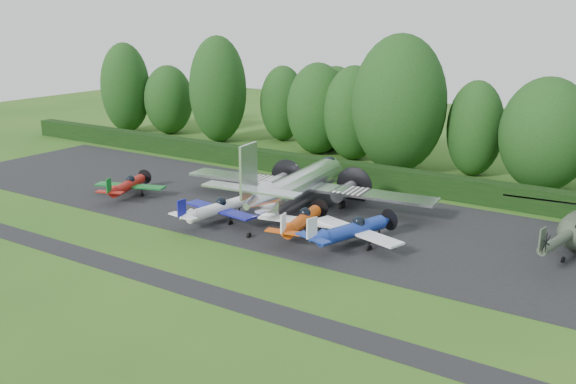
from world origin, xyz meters
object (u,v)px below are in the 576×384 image
Objects in this scene: transport_plane at (298,185)px; light_plane_orange at (302,221)px; light_plane_white at (216,209)px; light_plane_red at (128,185)px; light_plane_blue at (352,230)px.

light_plane_orange is at bearing -48.80° from transport_plane.
transport_plane is 3.09× the size of light_plane_white.
light_plane_white is (11.20, -1.38, 0.07)m from light_plane_red.
light_plane_white is 0.98× the size of light_plane_orange.
transport_plane is at bearing 135.23° from light_plane_orange.
light_plane_blue is (4.10, -0.04, 0.09)m from light_plane_orange.
transport_plane reaches higher than light_plane_blue.
light_plane_orange is (7.19, 1.14, 0.02)m from light_plane_white.
light_plane_red is at bearing 165.45° from light_plane_white.
light_plane_orange is at bearing 161.94° from light_plane_blue.
transport_plane is 3.29× the size of light_plane_red.
light_plane_blue is at bearing 9.76° from light_plane_orange.
light_plane_orange reaches higher than light_plane_white.
light_plane_orange is 0.93× the size of light_plane_blue.
light_plane_red is 22.50m from light_plane_blue.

